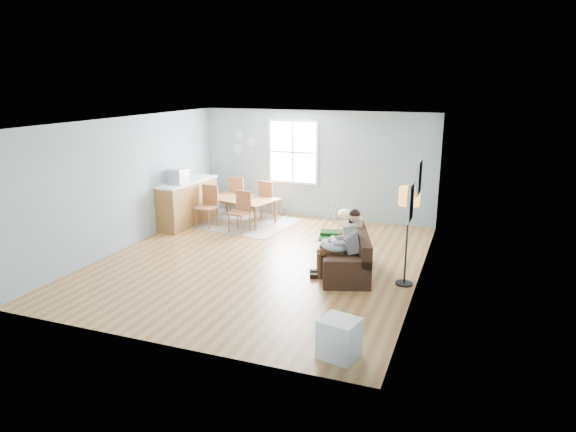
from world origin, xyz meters
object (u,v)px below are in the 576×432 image
at_px(father, 342,241).
at_px(dining_table, 240,210).
at_px(floor_lamp, 409,205).
at_px(chair_ne, 268,197).
at_px(storage_cube, 339,338).
at_px(chair_sw, 208,203).
at_px(sofa, 347,257).
at_px(chair_nw, 238,193).
at_px(counter, 188,202).
at_px(baby_swing, 345,213).
at_px(chair_se, 241,209).
at_px(monitor, 178,176).
at_px(toddler, 344,235).

height_order(father, dining_table, father).
xyz_separation_m(floor_lamp, chair_ne, (-3.87, 3.18, -0.85)).
relative_size(storage_cube, chair_sw, 0.55).
xyz_separation_m(sofa, chair_nw, (-3.69, 3.02, 0.31)).
bearing_deg(counter, dining_table, 27.94).
relative_size(dining_table, baby_swing, 1.90).
relative_size(floor_lamp, chair_ne, 1.74).
relative_size(floor_lamp, chair_se, 1.81).
xyz_separation_m(storage_cube, chair_ne, (-3.42, 5.90, 0.30)).
height_order(sofa, chair_sw, chair_sw).
relative_size(chair_ne, monitor, 2.39).
relative_size(father, baby_swing, 1.37).
height_order(chair_se, chair_ne, chair_ne).
relative_size(toddler, chair_se, 0.80).
distance_m(sofa, chair_ne, 4.04).
distance_m(father, chair_ne, 4.22).
bearing_deg(chair_se, chair_nw, 118.55).
relative_size(sofa, toddler, 2.69).
bearing_deg(counter, storage_cube, -43.14).
bearing_deg(chair_ne, baby_swing, -8.29).
bearing_deg(toddler, chair_nw, 141.16).
xyz_separation_m(father, baby_swing, (-0.68, 2.90, -0.25)).
bearing_deg(chair_ne, chair_se, -96.84).
distance_m(chair_nw, monitor, 1.92).
relative_size(toddler, counter, 0.39).
height_order(dining_table, monitor, monitor).
xyz_separation_m(chair_nw, baby_swing, (2.98, -0.42, -0.17)).
bearing_deg(chair_nw, dining_table, -61.67).
distance_m(sofa, counter, 4.76).
bearing_deg(chair_sw, storage_cube, -46.51).
bearing_deg(father, dining_table, 141.38).
bearing_deg(chair_sw, chair_se, -7.70).
distance_m(chair_sw, monitor, 0.95).
relative_size(sofa, chair_ne, 2.07).
relative_size(toddler, dining_table, 0.44).
relative_size(toddler, floor_lamp, 0.44).
bearing_deg(chair_nw, sofa, -39.31).
xyz_separation_m(storage_cube, chair_sw, (-4.51, 4.75, 0.31)).
height_order(father, counter, father).
relative_size(chair_nw, counter, 0.51).
relative_size(sofa, chair_sw, 2.05).
bearing_deg(counter, chair_se, -4.36).
bearing_deg(storage_cube, chair_sw, 133.49).
relative_size(floor_lamp, dining_table, 0.99).
height_order(floor_lamp, chair_sw, floor_lamp).
bearing_deg(toddler, chair_sw, 156.70).
xyz_separation_m(counter, baby_swing, (3.71, 0.86, -0.14)).
xyz_separation_m(floor_lamp, monitor, (-5.50, 1.66, -0.17)).
distance_m(sofa, storage_cube, 3.06).
distance_m(dining_table, counter, 1.27).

